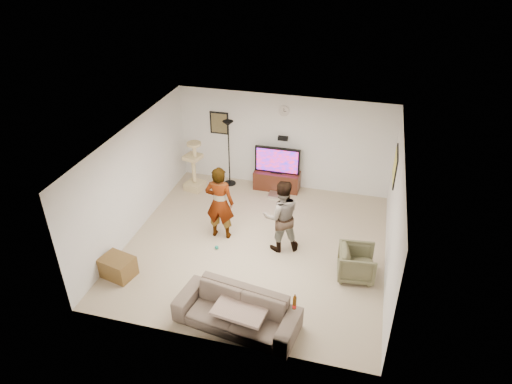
% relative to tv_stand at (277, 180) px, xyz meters
% --- Properties ---
extents(floor, '(5.50, 5.50, 0.02)m').
position_rel_tv_stand_xyz_m(floor, '(0.09, -2.50, -0.26)').
color(floor, '#BBA48F').
rests_on(floor, ground).
extents(ceiling, '(5.50, 5.50, 0.02)m').
position_rel_tv_stand_xyz_m(ceiling, '(0.09, -2.50, 2.26)').
color(ceiling, silver).
rests_on(ceiling, wall_back).
extents(wall_back, '(5.50, 0.04, 2.50)m').
position_rel_tv_stand_xyz_m(wall_back, '(0.09, 0.25, 1.00)').
color(wall_back, silver).
rests_on(wall_back, floor).
extents(wall_front, '(5.50, 0.04, 2.50)m').
position_rel_tv_stand_xyz_m(wall_front, '(0.09, -5.25, 1.00)').
color(wall_front, silver).
rests_on(wall_front, floor).
extents(wall_left, '(0.04, 5.50, 2.50)m').
position_rel_tv_stand_xyz_m(wall_left, '(-2.66, -2.50, 1.00)').
color(wall_left, silver).
rests_on(wall_left, floor).
extents(wall_right, '(0.04, 5.50, 2.50)m').
position_rel_tv_stand_xyz_m(wall_right, '(2.84, -2.50, 1.00)').
color(wall_right, silver).
rests_on(wall_right, floor).
extents(wall_clock, '(0.26, 0.04, 0.26)m').
position_rel_tv_stand_xyz_m(wall_clock, '(0.09, 0.22, 1.85)').
color(wall_clock, white).
rests_on(wall_clock, wall_back).
extents(wall_speaker, '(0.25, 0.10, 0.10)m').
position_rel_tv_stand_xyz_m(wall_speaker, '(0.09, 0.19, 1.13)').
color(wall_speaker, black).
rests_on(wall_speaker, wall_back).
extents(picture_back, '(0.42, 0.03, 0.52)m').
position_rel_tv_stand_xyz_m(picture_back, '(-1.61, 0.23, 1.35)').
color(picture_back, brown).
rests_on(picture_back, wall_back).
extents(picture_right, '(0.03, 0.78, 0.62)m').
position_rel_tv_stand_xyz_m(picture_right, '(2.82, -0.90, 1.25)').
color(picture_right, '#E7DA51').
rests_on(picture_right, wall_right).
extents(tv_stand, '(1.19, 0.45, 0.50)m').
position_rel_tv_stand_xyz_m(tv_stand, '(0.00, 0.00, 0.00)').
color(tv_stand, '#3A190F').
rests_on(tv_stand, floor).
extents(console_box, '(0.40, 0.30, 0.07)m').
position_rel_tv_stand_xyz_m(console_box, '(0.08, -0.40, -0.21)').
color(console_box, silver).
rests_on(console_box, floor).
extents(tv, '(1.17, 0.08, 0.69)m').
position_rel_tv_stand_xyz_m(tv, '(0.00, 0.00, 0.59)').
color(tv, black).
rests_on(tv, tv_stand).
extents(tv_screen, '(1.07, 0.01, 0.61)m').
position_rel_tv_stand_xyz_m(tv_screen, '(0.00, -0.04, 0.59)').
color(tv_screen, red).
rests_on(tv_screen, tv).
extents(floor_lamp, '(0.32, 0.32, 1.79)m').
position_rel_tv_stand_xyz_m(floor_lamp, '(-1.28, -0.06, 0.65)').
color(floor_lamp, black).
rests_on(floor_lamp, floor).
extents(cat_tree, '(0.53, 0.53, 1.38)m').
position_rel_tv_stand_xyz_m(cat_tree, '(-2.08, -0.56, 0.44)').
color(cat_tree, tan).
rests_on(cat_tree, floor).
extents(person_left, '(0.65, 0.44, 1.73)m').
position_rel_tv_stand_xyz_m(person_left, '(-0.76, -2.36, 0.62)').
color(person_left, '#B6B6B6').
rests_on(person_left, floor).
extents(person_right, '(0.97, 0.87, 1.64)m').
position_rel_tv_stand_xyz_m(person_right, '(0.62, -2.45, 0.57)').
color(person_right, '#3D6482').
rests_on(person_right, floor).
extents(sofa, '(2.27, 1.16, 0.63)m').
position_rel_tv_stand_xyz_m(sofa, '(0.35, -4.79, 0.07)').
color(sofa, brown).
rests_on(sofa, floor).
extents(throw_blanket, '(0.99, 0.82, 0.06)m').
position_rel_tv_stand_xyz_m(throw_blanket, '(0.44, -4.79, 0.18)').
color(throw_blanket, tan).
rests_on(throw_blanket, sofa).
extents(beer_bottle, '(0.06, 0.06, 0.25)m').
position_rel_tv_stand_xyz_m(beer_bottle, '(1.35, -4.79, 0.51)').
color(beer_bottle, '#4D2706').
rests_on(beer_bottle, sofa).
extents(armchair, '(0.79, 0.77, 0.65)m').
position_rel_tv_stand_xyz_m(armchair, '(2.27, -2.98, 0.08)').
color(armchair, brown).
rests_on(armchair, floor).
extents(side_table, '(0.72, 0.61, 0.42)m').
position_rel_tv_stand_xyz_m(side_table, '(-2.31, -4.16, -0.04)').
color(side_table, brown).
rests_on(side_table, floor).
extents(toy_ball, '(0.08, 0.08, 0.08)m').
position_rel_tv_stand_xyz_m(toy_ball, '(-0.70, -2.86, -0.21)').
color(toy_ball, '#19836E').
rests_on(toy_ball, floor).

